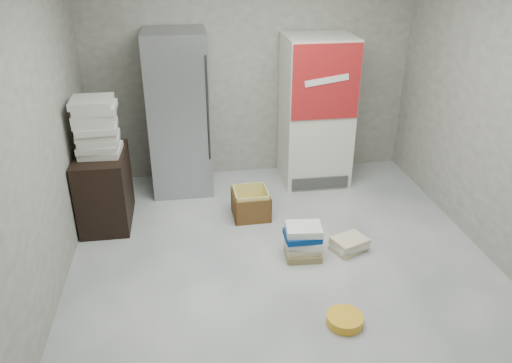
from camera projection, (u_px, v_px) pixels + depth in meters
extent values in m
plane|color=silver|center=(290.00, 285.00, 4.47)|extent=(5.00, 5.00, 0.00)
cube|color=#A8A298|center=(251.00, 65.00, 6.07)|extent=(4.00, 0.04, 2.80)
cube|color=#A8A298|center=(24.00, 154.00, 3.59)|extent=(0.04, 5.00, 2.80)
cube|color=#A7A9AF|center=(179.00, 114.00, 5.82)|extent=(0.70, 0.70, 1.90)
cylinder|color=#333333|center=(208.00, 110.00, 5.48)|extent=(0.02, 0.02, 1.19)
cube|color=silver|center=(316.00, 111.00, 6.07)|extent=(0.80, 0.70, 1.80)
cube|color=#AC1A1C|center=(326.00, 82.00, 5.55)|extent=(0.78, 0.02, 0.85)
cube|color=white|center=(327.00, 80.00, 5.52)|extent=(0.50, 0.01, 0.14)
cube|color=#3F3F3F|center=(320.00, 183.00, 6.10)|extent=(0.70, 0.02, 0.15)
cube|color=black|center=(105.00, 188.00, 5.31)|extent=(0.50, 0.80, 0.80)
cube|color=beige|center=(101.00, 151.00, 5.12)|extent=(0.42, 0.42, 0.06)
cube|color=beige|center=(98.00, 145.00, 5.09)|extent=(0.40, 0.40, 0.06)
cube|color=beige|center=(99.00, 139.00, 5.07)|extent=(0.42, 0.42, 0.06)
cube|color=beige|center=(97.00, 133.00, 5.04)|extent=(0.42, 0.42, 0.06)
cube|color=beige|center=(97.00, 127.00, 4.99)|extent=(0.43, 0.43, 0.06)
cube|color=beige|center=(95.00, 121.00, 4.98)|extent=(0.41, 0.41, 0.06)
cube|color=beige|center=(94.00, 114.00, 4.95)|extent=(0.42, 0.42, 0.06)
cube|color=beige|center=(95.00, 108.00, 4.92)|extent=(0.41, 0.41, 0.06)
cube|color=beige|center=(91.00, 102.00, 4.89)|extent=(0.41, 0.41, 0.06)
cube|color=olive|center=(303.00, 254.00, 4.84)|extent=(0.35, 0.28, 0.07)
cube|color=beige|center=(303.00, 247.00, 4.84)|extent=(0.35, 0.29, 0.07)
cube|color=silver|center=(304.00, 241.00, 4.80)|extent=(0.38, 0.32, 0.07)
cube|color=navy|center=(302.00, 236.00, 4.76)|extent=(0.34, 0.26, 0.06)
cube|color=silver|center=(304.00, 229.00, 4.74)|extent=(0.36, 0.30, 0.07)
cube|color=beige|center=(348.00, 247.00, 4.96)|extent=(0.40, 0.37, 0.05)
cube|color=silver|center=(349.00, 244.00, 4.94)|extent=(0.38, 0.33, 0.05)
cube|color=beige|center=(350.00, 240.00, 4.90)|extent=(0.39, 0.35, 0.04)
cube|color=yellow|center=(251.00, 215.00, 5.58)|extent=(0.38, 0.38, 0.01)
cube|color=brown|center=(248.00, 197.00, 5.69)|extent=(0.40, 0.02, 0.28)
cube|color=brown|center=(254.00, 213.00, 5.35)|extent=(0.40, 0.02, 0.28)
cube|color=brown|center=(234.00, 206.00, 5.49)|extent=(0.02, 0.40, 0.28)
cube|color=brown|center=(268.00, 203.00, 5.55)|extent=(0.02, 0.40, 0.28)
cube|color=yellow|center=(248.00, 196.00, 5.67)|extent=(0.36, 0.02, 0.32)
cube|color=yellow|center=(253.00, 211.00, 5.36)|extent=(0.36, 0.02, 0.32)
cube|color=yellow|center=(235.00, 204.00, 5.48)|extent=(0.02, 0.36, 0.32)
cube|color=yellow|center=(266.00, 202.00, 5.54)|extent=(0.02, 0.36, 0.32)
cylinder|color=gold|center=(345.00, 320.00, 4.00)|extent=(0.35, 0.35, 0.08)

